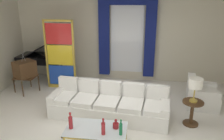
# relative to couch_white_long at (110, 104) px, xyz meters

# --- Properties ---
(ground_plane) EXTENTS (16.00, 16.00, 0.00)m
(ground_plane) POSITION_rel_couch_white_long_xyz_m (0.00, -0.43, -0.31)
(ground_plane) COLOR white
(wall_rear) EXTENTS (8.00, 0.12, 3.00)m
(wall_rear) POSITION_rel_couch_white_long_xyz_m (0.00, 2.63, 1.19)
(wall_rear) COLOR beige
(wall_rear) RESTS_ON ground
(curtained_window) EXTENTS (2.00, 0.17, 2.70)m
(curtained_window) POSITION_rel_couch_white_long_xyz_m (0.22, 2.46, 1.43)
(curtained_window) COLOR white
(curtained_window) RESTS_ON ground
(couch_white_long) EXTENTS (2.99, 1.19, 0.86)m
(couch_white_long) POSITION_rel_couch_white_long_xyz_m (0.00, 0.00, 0.00)
(couch_white_long) COLOR white
(couch_white_long) RESTS_ON ground
(coffee_table) EXTENTS (1.22, 0.68, 0.41)m
(coffee_table) POSITION_rel_couch_white_long_xyz_m (-0.08, -1.26, 0.07)
(coffee_table) COLOR silver
(coffee_table) RESTS_ON ground
(bottle_blue_decanter) EXTENTS (0.08, 0.08, 0.36)m
(bottle_blue_decanter) POSITION_rel_couch_white_long_xyz_m (-0.58, -1.33, 0.25)
(bottle_blue_decanter) COLOR maroon
(bottle_blue_decanter) RESTS_ON coffee_table
(bottle_crystal_tall) EXTENTS (0.06, 0.06, 0.33)m
(bottle_crystal_tall) POSITION_rel_couch_white_long_xyz_m (0.43, -1.40, 0.24)
(bottle_crystal_tall) COLOR #196B3D
(bottle_crystal_tall) RESTS_ON coffee_table
(bottle_amber_squat) EXTENTS (0.12, 0.12, 0.20)m
(bottle_amber_squat) POSITION_rel_couch_white_long_xyz_m (0.31, -1.19, 0.17)
(bottle_amber_squat) COLOR maroon
(bottle_amber_squat) RESTS_ON coffee_table
(bottle_ruby_flask) EXTENTS (0.08, 0.08, 0.35)m
(bottle_ruby_flask) POSITION_rel_couch_white_long_xyz_m (0.10, -1.43, 0.24)
(bottle_ruby_flask) COLOR maroon
(bottle_ruby_flask) RESTS_ON coffee_table
(vintage_tv) EXTENTS (0.74, 0.76, 1.35)m
(vintage_tv) POSITION_rel_couch_white_long_xyz_m (-2.78, 1.05, 0.42)
(vintage_tv) COLOR #472D19
(vintage_tv) RESTS_ON ground
(armchair_white) EXTENTS (0.91, 0.90, 0.80)m
(armchair_white) POSITION_rel_couch_white_long_xyz_m (2.38, 0.84, -0.02)
(armchair_white) COLOR white
(armchair_white) RESTS_ON ground
(stained_glass_divider) EXTENTS (0.95, 0.05, 2.20)m
(stained_glass_divider) POSITION_rel_couch_white_long_xyz_m (-1.79, 1.51, 0.75)
(stained_glass_divider) COLOR gold
(stained_glass_divider) RESTS_ON ground
(peacock_figurine) EXTENTS (0.44, 0.60, 0.50)m
(peacock_figurine) POSITION_rel_couch_white_long_xyz_m (-1.49, 1.07, -0.09)
(peacock_figurine) COLOR beige
(peacock_figurine) RESTS_ON ground
(round_side_table) EXTENTS (0.48, 0.48, 0.59)m
(round_side_table) POSITION_rel_couch_white_long_xyz_m (1.97, -0.16, 0.05)
(round_side_table) COLOR #472D19
(round_side_table) RESTS_ON ground
(table_lamp_brass) EXTENTS (0.32, 0.32, 0.57)m
(table_lamp_brass) POSITION_rel_couch_white_long_xyz_m (1.97, -0.16, 0.72)
(table_lamp_brass) COLOR #B29338
(table_lamp_brass) RESTS_ON round_side_table
(grand_piano) EXTENTS (1.50, 1.10, 1.40)m
(grand_piano) POSITION_rel_couch_white_long_xyz_m (-2.74, 2.24, 0.49)
(grand_piano) COLOR black
(grand_piano) RESTS_ON ground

